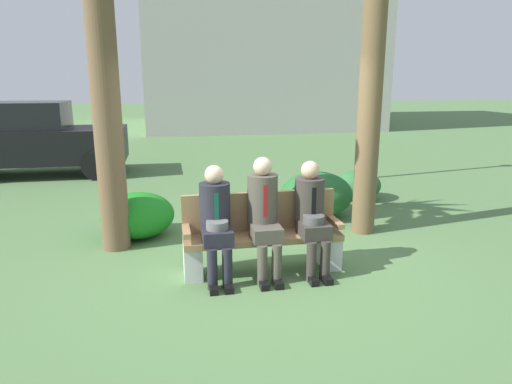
# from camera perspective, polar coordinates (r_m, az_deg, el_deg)

# --- Properties ---
(ground_plane) EXTENTS (80.00, 80.00, 0.00)m
(ground_plane) POSITION_cam_1_polar(r_m,az_deg,el_deg) (5.57, 1.56, -9.03)
(ground_plane) COLOR #4F7443
(park_bench) EXTENTS (1.80, 0.44, 0.90)m
(park_bench) POSITION_cam_1_polar(r_m,az_deg,el_deg) (5.29, 0.72, -5.43)
(park_bench) COLOR #99754C
(park_bench) RESTS_ON ground
(seated_man_left) EXTENTS (0.34, 0.72, 1.27)m
(seated_man_left) POSITION_cam_1_polar(r_m,az_deg,el_deg) (5.00, -5.01, -3.17)
(seated_man_left) COLOR #23232D
(seated_man_left) RESTS_ON ground
(seated_man_middle) EXTENTS (0.34, 0.72, 1.34)m
(seated_man_middle) POSITION_cam_1_polar(r_m,az_deg,el_deg) (5.08, 1.01, -2.37)
(seated_man_middle) COLOR #4C473D
(seated_man_middle) RESTS_ON ground
(seated_man_right) EXTENTS (0.34, 0.72, 1.28)m
(seated_man_right) POSITION_cam_1_polar(r_m,az_deg,el_deg) (5.22, 6.95, -2.43)
(seated_man_right) COLOR #38332D
(seated_man_right) RESTS_ON ground
(shrub_near_bench) EXTENTS (1.17, 1.07, 0.73)m
(shrub_near_bench) POSITION_cam_1_polar(r_m,az_deg,el_deg) (7.42, 7.54, -0.30)
(shrub_near_bench) COLOR #205C2A
(shrub_near_bench) RESTS_ON ground
(shrub_mid_lawn) EXTENTS (1.02, 0.93, 0.64)m
(shrub_mid_lawn) POSITION_cam_1_polar(r_m,az_deg,el_deg) (6.62, -14.55, -2.81)
(shrub_mid_lawn) COLOR #1B791F
(shrub_mid_lawn) RESTS_ON ground
(shrub_far_lawn) EXTENTS (0.86, 0.79, 0.54)m
(shrub_far_lawn) POSITION_cam_1_polar(r_m,az_deg,el_deg) (8.64, 12.55, 0.85)
(shrub_far_lawn) COLOR #2D6835
(shrub_far_lawn) RESTS_ON ground
(parked_car_near) EXTENTS (3.91, 1.71, 1.68)m
(parked_car_near) POSITION_cam_1_polar(r_m,az_deg,el_deg) (11.61, -25.84, 5.93)
(parked_car_near) COLOR black
(parked_car_near) RESTS_ON ground
(street_lamp) EXTENTS (0.24, 0.24, 3.71)m
(street_lamp) POSITION_cam_1_polar(r_m,az_deg,el_deg) (10.30, 13.77, 14.04)
(street_lamp) COLOR black
(street_lamp) RESTS_ON ground
(building_backdrop) EXTENTS (10.58, 9.16, 10.47)m
(building_backdrop) POSITION_cam_1_polar(r_m,az_deg,el_deg) (22.98, -0.33, 21.61)
(building_backdrop) COLOR #B1AEA9
(building_backdrop) RESTS_ON ground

